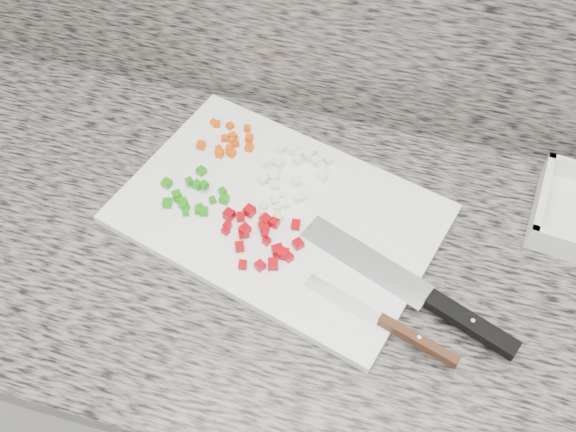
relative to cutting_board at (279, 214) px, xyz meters
name	(u,v)px	position (x,y,z in m)	size (l,w,h in m)	color
cabinet	(329,381)	(0.12, -0.05, -0.48)	(3.92, 0.62, 0.86)	beige
countertop	(345,269)	(0.12, -0.05, -0.03)	(3.96, 0.64, 0.04)	slate
cutting_board	(279,214)	(0.00, 0.00, 0.00)	(0.48, 0.32, 0.02)	white
carrot_pile	(229,142)	(-0.12, 0.11, 0.01)	(0.09, 0.08, 0.02)	#E34904
onion_pile	(294,167)	(0.00, 0.09, 0.01)	(0.12, 0.12, 0.01)	white
green_pepper_pile	(192,196)	(-0.14, -0.01, 0.01)	(0.11, 0.10, 0.02)	#1C870C
red_pepper_pile	(261,236)	(-0.01, -0.06, 0.02)	(0.14, 0.11, 0.02)	#AA020A
garlic_pile	(274,208)	(-0.01, 0.00, 0.01)	(0.05, 0.05, 0.01)	#FBEFC2
chef_knife	(433,301)	(0.25, -0.10, 0.01)	(0.33, 0.16, 0.02)	silver
paring_knife	(398,330)	(0.21, -0.16, 0.01)	(0.23, 0.09, 0.02)	silver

